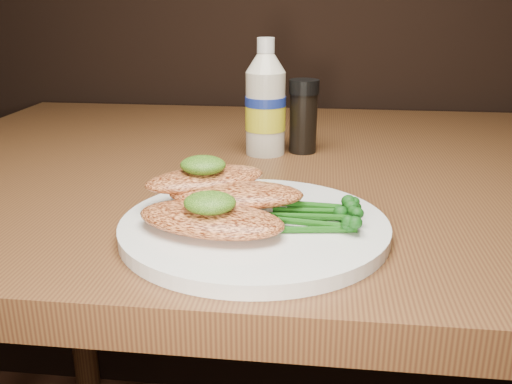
# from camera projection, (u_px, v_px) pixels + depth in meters

# --- Properties ---
(plate) EXTENTS (0.26, 0.26, 0.01)m
(plate) POSITION_uv_depth(u_px,v_px,m) (254.00, 227.00, 0.55)
(plate) COLOR white
(plate) RESTS_ON dining_table
(chicken_front) EXTENTS (0.15, 0.11, 0.02)m
(chicken_front) POSITION_uv_depth(u_px,v_px,m) (211.00, 219.00, 0.52)
(chicken_front) COLOR #E68349
(chicken_front) RESTS_ON plate
(chicken_mid) EXTENTS (0.14, 0.07, 0.02)m
(chicken_mid) POSITION_uv_depth(u_px,v_px,m) (236.00, 194.00, 0.56)
(chicken_mid) COLOR #E68349
(chicken_mid) RESTS_ON plate
(chicken_back) EXTENTS (0.14, 0.12, 0.02)m
(chicken_back) POSITION_uv_depth(u_px,v_px,m) (206.00, 179.00, 0.58)
(chicken_back) COLOR #E68349
(chicken_back) RESTS_ON plate
(pesto_front) EXTENTS (0.05, 0.05, 0.02)m
(pesto_front) POSITION_uv_depth(u_px,v_px,m) (210.00, 203.00, 0.51)
(pesto_front) COLOR black
(pesto_front) RESTS_ON chicken_front
(pesto_back) EXTENTS (0.05, 0.05, 0.02)m
(pesto_back) POSITION_uv_depth(u_px,v_px,m) (203.00, 165.00, 0.58)
(pesto_back) COLOR black
(pesto_back) RESTS_ON chicken_back
(broccolini_bundle) EXTENTS (0.16, 0.14, 0.02)m
(broccolini_bundle) POSITION_uv_depth(u_px,v_px,m) (309.00, 213.00, 0.54)
(broccolini_bundle) COLOR #174F11
(broccolini_bundle) RESTS_ON plate
(mayo_bottle) EXTENTS (0.06, 0.06, 0.16)m
(mayo_bottle) POSITION_uv_depth(u_px,v_px,m) (265.00, 97.00, 0.80)
(mayo_bottle) COLOR beige
(mayo_bottle) RESTS_ON dining_table
(pepper_grinder) EXTENTS (0.06, 0.06, 0.11)m
(pepper_grinder) POSITION_uv_depth(u_px,v_px,m) (303.00, 117.00, 0.82)
(pepper_grinder) COLOR black
(pepper_grinder) RESTS_ON dining_table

